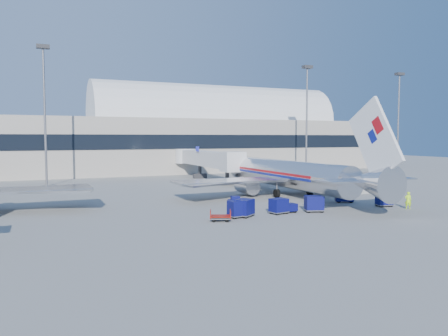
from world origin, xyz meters
name	(u,v)px	position (x,y,z in m)	size (l,w,h in m)	color
ground	(237,205)	(0.00, 0.00, 0.00)	(260.00, 260.00, 0.00)	gray
terminal	(74,139)	(-13.60, 55.96, 7.52)	(170.00, 28.15, 21.00)	#B2AA9E
airliner_main	(290,174)	(10.00, 4.51, 2.93)	(32.00, 37.26, 12.07)	silver
jetbridge_near	(204,159)	(7.60, 30.81, 3.93)	(4.40, 27.50, 6.25)	silver
mast_west	(44,94)	(-20.00, 30.00, 14.79)	(2.00, 1.20, 22.60)	slate
mast_east	(307,104)	(30.00, 30.00, 14.79)	(2.00, 1.20, 22.60)	slate
mast_far_east	(399,107)	(55.00, 30.00, 14.79)	(2.00, 1.20, 22.60)	slate
barrier_near	(349,191)	(18.00, 2.00, 0.45)	(3.00, 0.55, 0.90)	#9E9E96
barrier_mid	(367,190)	(21.30, 2.00, 0.45)	(3.00, 0.55, 0.90)	#9E9E96
barrier_far	(385,189)	(24.60, 2.00, 0.45)	(3.00, 0.55, 0.90)	#9E9E96
tug_lead	(285,206)	(2.20, -7.06, 0.69)	(2.47, 1.48, 1.52)	#0B0D53
tug_right	(343,197)	(12.70, -3.43, 0.63)	(2.37, 1.94, 1.39)	#0B0D53
tug_left	(234,202)	(-1.34, -2.05, 0.63)	(1.45, 2.29, 1.39)	#0B0D53
cart_train_a	(279,206)	(1.31, -7.25, 0.85)	(2.03, 1.70, 1.59)	#0B0D53
cart_train_b	(244,207)	(-2.74, -7.37, 0.94)	(2.51, 2.41, 1.76)	#0B0D53
cart_train_c	(238,209)	(-3.47, -7.51, 0.90)	(2.02, 1.61, 1.68)	#0B0D53
cart_solo_near	(314,203)	(5.33, -7.77, 0.91)	(2.33, 2.05, 1.71)	#0B0D53
cart_solo_far	(384,199)	(14.84, -7.94, 0.81)	(2.00, 1.72, 1.52)	#0B0D53
cart_open_red	(221,217)	(-5.78, -8.53, 0.38)	(2.35, 2.04, 0.53)	slate
ramp_worker	(408,200)	(16.06, -10.27, 0.96)	(0.70, 0.46, 1.91)	#ABF119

